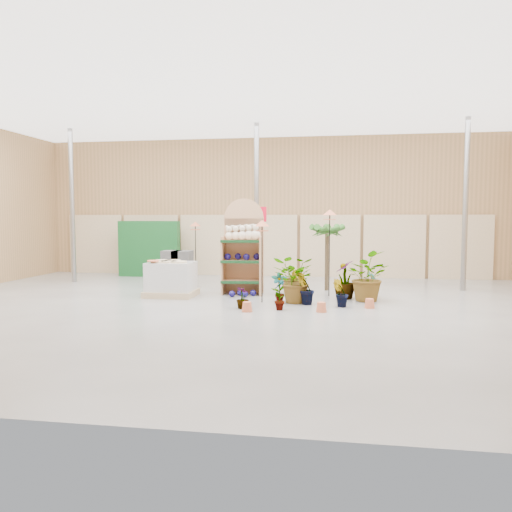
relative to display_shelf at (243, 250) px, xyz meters
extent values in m
cube|color=slate|center=(0.13, -2.14, -1.15)|extent=(15.00, 12.00, 0.10)
cube|color=white|center=(0.13, -2.14, 3.45)|extent=(15.00, 12.00, 0.10)
cube|color=olive|center=(0.13, 3.91, 1.15)|extent=(15.00, 0.10, 4.50)
cylinder|color=gray|center=(-5.37, 1.36, 1.15)|extent=(0.14, 0.14, 4.50)
cylinder|color=gray|center=(5.63, 1.36, 1.15)|extent=(0.14, 0.14, 4.50)
cylinder|color=gray|center=(0.13, 1.36, 1.15)|extent=(0.14, 0.14, 4.50)
cube|color=tan|center=(-5.87, 3.78, -0.10)|extent=(1.90, 0.06, 2.00)
cube|color=tan|center=(-3.87, 3.78, -0.10)|extent=(1.90, 0.06, 2.00)
cube|color=tan|center=(-1.87, 3.78, -0.10)|extent=(1.90, 0.06, 2.00)
cube|color=tan|center=(0.13, 3.78, -0.10)|extent=(1.90, 0.06, 2.00)
cube|color=tan|center=(2.13, 3.78, -0.10)|extent=(1.90, 0.06, 2.00)
cube|color=tan|center=(4.13, 3.78, -0.10)|extent=(1.90, 0.06, 2.00)
cube|color=tan|center=(6.13, 3.78, -0.10)|extent=(1.90, 0.06, 2.00)
cube|color=tan|center=(0.00, 0.11, -0.15)|extent=(1.01, 0.16, 1.90)
cylinder|color=tan|center=(0.00, 0.11, 0.80)|extent=(1.01, 0.16, 1.00)
cube|color=tan|center=(0.00, -0.18, -0.76)|extent=(1.00, 0.63, 0.04)
cube|color=#0F3819|center=(0.00, -0.46, -0.76)|extent=(0.96, 0.10, 0.07)
cube|color=tan|center=(0.00, -0.18, -0.26)|extent=(1.00, 0.63, 0.04)
cube|color=#0F3819|center=(0.00, -0.46, -0.26)|extent=(0.96, 0.10, 0.07)
cube|color=tan|center=(0.00, -0.18, 0.24)|extent=(1.00, 0.63, 0.04)
cube|color=#0F3819|center=(0.00, -0.46, 0.24)|extent=(0.96, 0.10, 0.07)
cube|color=tan|center=(-0.48, -0.18, -0.37)|extent=(0.09, 0.56, 1.45)
cube|color=tan|center=(0.48, -0.18, -0.37)|extent=(0.09, 0.56, 1.45)
sphere|color=beige|center=(-0.33, -0.11, 0.36)|extent=(0.20, 0.20, 0.20)
sphere|color=beige|center=(-0.33, -0.11, 0.53)|extent=(0.16, 0.16, 0.16)
sphere|color=beige|center=(-0.17, -0.11, 0.37)|extent=(0.21, 0.21, 0.21)
sphere|color=beige|center=(-0.17, -0.11, 0.54)|extent=(0.16, 0.16, 0.16)
sphere|color=beige|center=(0.00, -0.11, 0.37)|extent=(0.22, 0.22, 0.22)
sphere|color=beige|center=(0.00, -0.11, 0.55)|extent=(0.16, 0.16, 0.16)
sphere|color=beige|center=(0.17, -0.11, 0.38)|extent=(0.23, 0.23, 0.23)
sphere|color=beige|center=(0.17, -0.11, 0.56)|extent=(0.16, 0.16, 0.16)
sphere|color=beige|center=(0.33, -0.11, 0.39)|extent=(0.25, 0.25, 0.25)
sphere|color=beige|center=(0.33, -0.11, 0.58)|extent=(0.16, 0.16, 0.16)
sphere|color=#140F5C|center=(-0.36, -0.20, -0.16)|extent=(0.17, 0.17, 0.17)
sphere|color=#140F5C|center=(-0.12, -0.07, -0.16)|extent=(0.17, 0.17, 0.17)
sphere|color=#140F5C|center=(0.12, -0.20, -0.16)|extent=(0.17, 0.17, 0.17)
sphere|color=#140F5C|center=(0.36, -0.07, -0.16)|extent=(0.17, 0.17, 0.17)
sphere|color=#140F5C|center=(-0.16, -0.65, -1.02)|extent=(0.15, 0.15, 0.15)
sphere|color=#140F5C|center=(0.00, -0.41, -1.02)|extent=(0.15, 0.15, 0.15)
sphere|color=#140F5C|center=(0.16, -0.65, -1.02)|extent=(0.15, 0.15, 0.15)
sphere|color=#140F5C|center=(0.32, -0.41, -1.02)|extent=(0.15, 0.15, 0.15)
cube|color=tan|center=(-1.64, -0.76, -1.02)|extent=(1.18, 0.99, 0.15)
cube|color=silver|center=(-1.64, -0.76, -0.60)|extent=(1.08, 0.89, 0.69)
cylinder|color=beige|center=(-1.89, -0.90, -0.24)|extent=(0.39, 0.39, 0.04)
cylinder|color=beige|center=(-1.64, -0.90, -0.24)|extent=(0.39, 0.39, 0.04)
cylinder|color=beige|center=(-1.40, -0.90, -0.24)|extent=(0.39, 0.39, 0.04)
cylinder|color=beige|center=(-1.89, -0.61, -0.24)|extent=(0.39, 0.39, 0.04)
cylinder|color=beige|center=(-1.64, -0.61, -0.24)|extent=(0.39, 0.39, 0.04)
cube|color=#393939|center=(-1.87, 0.90, -0.85)|extent=(0.50, 0.50, 0.50)
cube|color=#393939|center=(-1.87, 0.90, -0.35)|extent=(0.50, 0.50, 0.50)
cube|color=#393939|center=(-2.17, 0.90, -0.85)|extent=(0.50, 0.50, 0.50)
cube|color=#393939|center=(-2.17, 0.90, -0.35)|extent=(0.50, 0.50, 0.50)
cube|color=#124D1F|center=(-3.67, 3.06, -0.20)|extent=(2.00, 0.30, 1.80)
cylinder|color=gray|center=(0.23, 0.86, 0.00)|extent=(0.05, 0.05, 2.20)
cube|color=red|center=(0.23, 0.82, 0.90)|extent=(0.50, 0.03, 0.40)
cylinder|color=black|center=(0.67, -1.28, -0.29)|extent=(0.02, 0.02, 1.62)
cylinder|color=#D66A46|center=(0.67, -1.28, 0.52)|extent=(0.30, 0.30, 0.02)
cone|color=#D66A46|center=(0.67, -1.28, 0.69)|extent=(0.34, 0.34, 0.14)
cylinder|color=black|center=(2.16, -0.12, -0.16)|extent=(0.02, 0.02, 1.87)
cylinder|color=#D66A46|center=(2.16, -0.12, 0.78)|extent=(0.30, 0.30, 0.02)
cone|color=#D66A46|center=(2.16, -0.12, 0.95)|extent=(0.34, 0.34, 0.14)
cylinder|color=black|center=(-1.86, 2.16, -0.32)|extent=(0.02, 0.02, 1.55)
cylinder|color=#D66A46|center=(-1.86, 2.16, 0.46)|extent=(0.30, 0.30, 0.02)
cone|color=#D66A46|center=(-1.86, 2.16, 0.63)|extent=(0.34, 0.34, 0.14)
cylinder|color=#493A25|center=(2.08, 0.82, -0.35)|extent=(0.10, 0.10, 1.50)
imported|color=#2B621F|center=(1.05, -1.26, -0.75)|extent=(0.41, 0.32, 0.68)
imported|color=#2B621F|center=(1.66, -1.44, -0.74)|extent=(0.50, 0.47, 0.71)
imported|color=#2B621F|center=(1.39, -1.28, -0.59)|extent=(1.18, 1.14, 1.01)
imported|color=#2B621F|center=(2.52, -0.48, -0.64)|extent=(0.52, 0.52, 0.91)
imported|color=#2B621F|center=(3.18, -0.08, -0.78)|extent=(0.35, 0.40, 0.63)
imported|color=#2B621F|center=(1.28, -0.26, -0.77)|extent=(0.33, 0.39, 0.65)
imported|color=#2B621F|center=(1.31, 0.02, -0.64)|extent=(1.06, 1.01, 0.92)
imported|color=#2B621F|center=(0.38, -2.12, -0.86)|extent=(0.35, 0.35, 0.46)
imported|color=#2B621F|center=(1.16, -2.14, -0.76)|extent=(0.31, 0.40, 0.67)
imported|color=#2B621F|center=(2.42, -1.60, -0.79)|extent=(0.39, 0.34, 0.61)
imported|color=#2B621F|center=(2.98, -0.72, -0.52)|extent=(1.19, 1.27, 1.14)
camera|label=1|loc=(2.28, -12.34, 0.83)|focal=35.00mm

